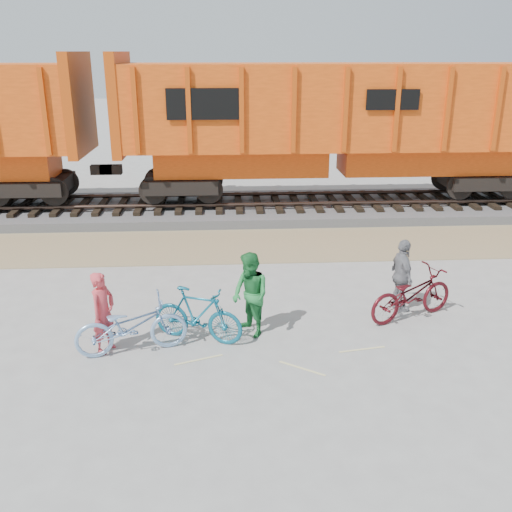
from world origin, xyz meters
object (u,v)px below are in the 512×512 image
at_px(person_solo, 103,312).
at_px(bicycle_teal, 198,315).
at_px(bicycle_blue, 131,326).
at_px(hopper_car_center, 335,122).
at_px(person_man, 250,295).
at_px(person_woman, 402,276).
at_px(bicycle_maroon, 411,294).

bearing_deg(person_solo, bicycle_teal, -55.00).
bearing_deg(bicycle_blue, hopper_car_center, -43.44).
xyz_separation_m(person_man, person_woman, (3.21, 0.91, -0.04)).
height_order(bicycle_maroon, person_man, person_man).
xyz_separation_m(person_solo, person_man, (2.68, 0.48, 0.06)).
distance_m(bicycle_maroon, person_woman, 0.48).
xyz_separation_m(bicycle_blue, bicycle_teal, (1.18, 0.38, 0.01)).
bearing_deg(bicycle_blue, person_solo, 65.01).
height_order(bicycle_blue, person_woman, person_woman).
relative_size(bicycle_blue, person_man, 1.22).
bearing_deg(bicycle_maroon, hopper_car_center, -22.88).
height_order(bicycle_blue, person_solo, person_solo).
xyz_separation_m(hopper_car_center, bicycle_teal, (-4.21, -9.05, -2.47)).
bearing_deg(bicycle_teal, person_woman, -53.71).
height_order(bicycle_teal, person_man, person_man).
bearing_deg(hopper_car_center, bicycle_maroon, -89.27).
bearing_deg(bicycle_teal, bicycle_blue, 129.22).
height_order(bicycle_maroon, person_woman, person_woman).
bearing_deg(person_woman, person_man, 100.67).
distance_m(hopper_car_center, bicycle_maroon, 8.70).
distance_m(person_solo, person_man, 2.72).
height_order(hopper_car_center, person_woman, hopper_car_center).
relative_size(bicycle_blue, person_woman, 1.28).
height_order(person_man, person_woman, person_man).
bearing_deg(hopper_car_center, person_man, -109.92).
xyz_separation_m(bicycle_maroon, person_woman, (-0.10, 0.40, 0.25)).
xyz_separation_m(hopper_car_center, person_man, (-3.21, -8.85, -2.18)).
height_order(person_solo, person_man, person_man).
bearing_deg(person_man, person_woman, 74.85).
bearing_deg(bicycle_teal, bicycle_maroon, -59.12).
xyz_separation_m(bicycle_teal, person_man, (1.00, 0.20, 0.29)).
bearing_deg(bicycle_blue, person_woman, -88.24).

